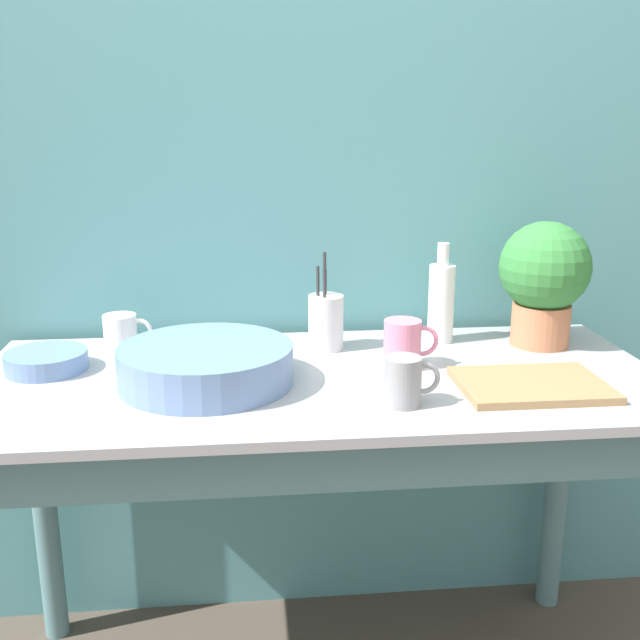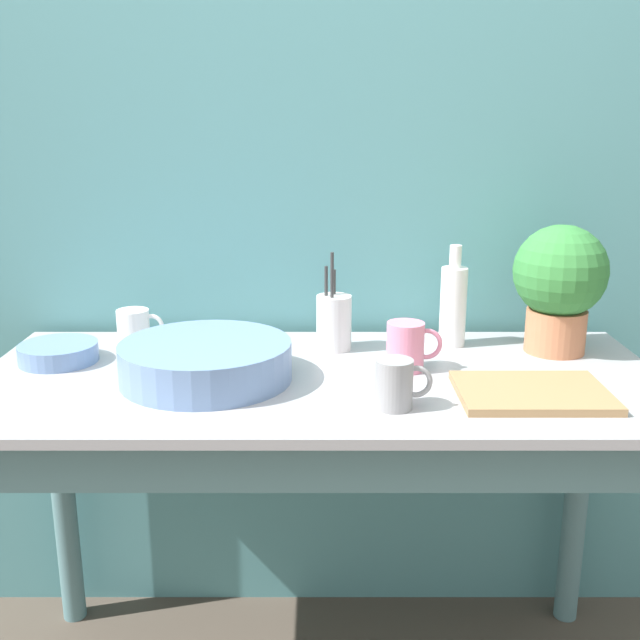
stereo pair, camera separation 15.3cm
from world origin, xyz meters
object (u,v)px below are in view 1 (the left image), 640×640
mug_pink (404,344)px  bottle_tall (441,301)px  potted_plant (544,276)px  utensil_cup (326,322)px  bowl_wash_large (206,365)px  mug_white (122,333)px  bowl_small_blue (46,361)px  mug_grey (404,381)px  tray_board (531,385)px

mug_pink → bottle_tall: bearing=54.5°
potted_plant → mug_pink: 0.39m
potted_plant → mug_pink: potted_plant is taller
mug_pink → utensil_cup: size_ratio=0.52×
bowl_wash_large → bottle_tall: 0.60m
mug_white → bowl_wash_large: bearing=-49.5°
mug_white → bottle_tall: bearing=0.4°
bottle_tall → bowl_small_blue: (-0.89, -0.13, -0.08)m
mug_pink → mug_grey: 0.22m
bowl_small_blue → utensil_cup: (0.61, 0.09, 0.04)m
bowl_small_blue → bottle_tall: bearing=8.0°
bowl_wash_large → mug_pink: mug_pink is taller
potted_plant → utensil_cup: size_ratio=1.27×
mug_grey → bowl_small_blue: bearing=159.3°
mug_white → mug_pink: bearing=-15.7°
mug_grey → tray_board: mug_grey is taller
potted_plant → mug_grey: 0.54m
mug_grey → tray_board: size_ratio=0.37×
mug_pink → bowl_small_blue: (-0.76, 0.05, -0.03)m
mug_grey → utensil_cup: utensil_cup is taller
bowl_small_blue → mug_white: bearing=40.3°
mug_pink → potted_plant: bearing=19.7°
utensil_cup → tray_board: bearing=-38.9°
bottle_tall → mug_white: size_ratio=2.17×
bottle_tall → mug_grey: 0.43m
mug_grey → bowl_small_blue: mug_grey is taller
bowl_wash_large → utensil_cup: 0.34m
mug_pink → utensil_cup: (-0.15, 0.15, 0.01)m
utensil_cup → tray_board: size_ratio=0.80×
potted_plant → bowl_wash_large: potted_plant is taller
bottle_tall → mug_pink: bearing=-125.5°
potted_plant → bottle_tall: size_ratio=1.23×
potted_plant → bowl_wash_large: (-0.77, -0.19, -0.13)m
mug_white → tray_board: size_ratio=0.38×
bottle_tall → utensil_cup: bearing=-173.6°
mug_grey → mug_white: (-0.58, 0.39, -0.00)m
bowl_wash_large → bottle_tall: (0.55, 0.24, 0.06)m
utensil_cup → bowl_small_blue: bearing=-171.3°
mug_white → bowl_small_blue: mug_white is taller
bottle_tall → mug_pink: (-0.13, -0.18, -0.05)m
mug_grey → tray_board: 0.28m
mug_pink → bowl_wash_large: bearing=-171.4°
potted_plant → utensil_cup: 0.52m
bottle_tall → potted_plant: bearing=-12.8°
bowl_wash_large → tray_board: bearing=-8.4°
tray_board → mug_white: bearing=158.6°
mug_white → bowl_small_blue: size_ratio=0.64×
potted_plant → bottle_tall: potted_plant is taller
mug_grey → bowl_small_blue: (-0.72, 0.27, -0.03)m
potted_plant → bowl_wash_large: size_ratio=0.83×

